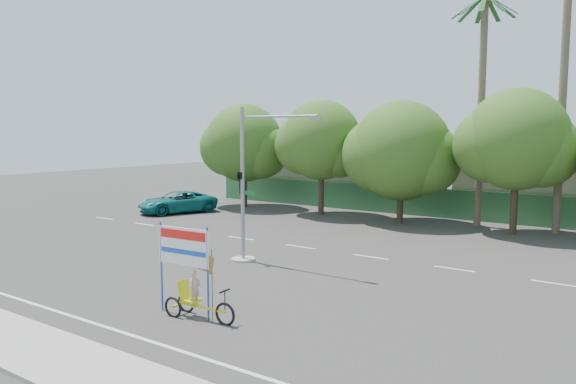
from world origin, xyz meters
The scene contains 14 objects.
ground centered at (0.00, 0.00, 0.00)m, with size 120.00×120.00×0.00m, color #33302D.
sidewalk_near centered at (0.00, -7.50, 0.06)m, with size 50.00×2.40×0.12m, color gray.
fence centered at (0.00, 21.50, 1.00)m, with size 38.00×0.08×2.00m, color #336B3D.
building_left centered at (-10.00, 26.00, 2.00)m, with size 12.00×8.00×4.00m, color #B5A590.
building_right centered at (8.00, 26.00, 1.80)m, with size 14.00×8.00×3.60m, color #B5A590.
tree_far_left centered at (-14.05, 18.00, 4.76)m, with size 7.14×6.00×7.96m.
tree_left centered at (-7.05, 18.00, 5.06)m, with size 6.66×5.60×8.07m.
tree_center centered at (-1.05, 18.00, 4.47)m, with size 7.62×6.40×7.85m.
tree_right centered at (5.95, 18.00, 5.24)m, with size 6.90×5.80×8.36m.
palm_tall centered at (8.00, 19.50, 10.46)m, with size 3.73×3.79×17.45m.
palm_short centered at (3.50, 19.50, 8.86)m, with size 3.73×3.79×14.45m.
traffic_signal centered at (-2.20, 3.98, 2.92)m, with size 4.72×1.10×7.00m.
trike_billboard centered at (1.18, -3.01, 1.22)m, with size 3.08×0.74×3.03m.
pickup_truck centered at (-15.96, 12.75, 0.78)m, with size 2.58×5.59×1.55m, color #0E6361.
Camera 1 is at (13.79, -15.48, 5.99)m, focal length 35.00 mm.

